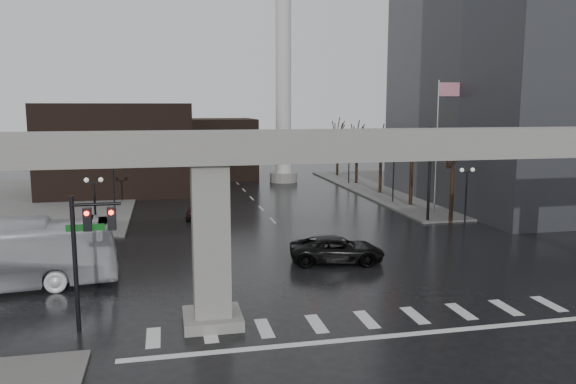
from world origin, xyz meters
name	(u,v)px	position (x,y,z in m)	size (l,w,h in m)	color
ground	(359,312)	(0.00, 0.00, 0.00)	(160.00, 160.00, 0.00)	black
sidewalk_ne	(464,187)	(26.00, 36.00, 0.07)	(28.00, 36.00, 0.15)	#64615F
elevated_guideway	(388,169)	(1.26, 0.00, 6.88)	(48.00, 2.60, 8.70)	gray
building_far_left	(119,148)	(-14.00, 42.00, 5.00)	(16.00, 14.00, 10.00)	black
building_far_mid	(217,148)	(-2.00, 52.00, 4.00)	(10.00, 10.00, 8.00)	black
smokestack	(283,77)	(6.00, 46.00, 13.35)	(3.60, 3.60, 30.00)	silver
signal_mast_arm	(387,154)	(8.99, 18.80, 5.83)	(12.12, 0.43, 8.00)	black
signal_left_pole	(87,240)	(-12.25, 0.50, 4.07)	(2.30, 0.30, 6.00)	black
flagpole_assembly	(440,131)	(15.29, 22.00, 7.53)	(2.06, 0.12, 12.00)	silver
lamp_right_0	(466,189)	(13.50, 14.00, 3.47)	(1.22, 0.32, 5.11)	black
lamp_right_1	(394,169)	(13.50, 28.00, 3.47)	(1.22, 0.32, 5.11)	black
lamp_right_2	(349,157)	(13.50, 42.00, 3.47)	(1.22, 0.32, 5.11)	black
lamp_left_0	(95,202)	(-13.50, 14.00, 3.47)	(1.22, 0.32, 5.11)	black
lamp_left_1	(113,176)	(-13.50, 28.00, 3.47)	(1.22, 0.32, 5.11)	black
lamp_left_2	(124,161)	(-13.50, 42.00, 3.47)	(1.22, 0.32, 5.11)	black
tree_right_0	(452,190)	(14.53, 18.02, 2.79)	(1.09, 1.58, 7.50)	black
tree_right_1	(411,177)	(14.53, 26.02, 2.85)	(1.09, 1.61, 7.67)	black
tree_right_2	(381,168)	(14.53, 34.02, 2.91)	(1.10, 1.63, 7.85)	black
tree_right_3	(357,160)	(14.53, 42.02, 2.98)	(1.11, 1.66, 8.02)	black
tree_right_4	(338,154)	(14.53, 50.02, 3.04)	(1.12, 1.69, 8.19)	black
pickup_truck	(337,250)	(1.51, 8.44, 0.82)	(2.73, 5.93, 1.65)	black
far_car	(197,210)	(-6.24, 24.79, 0.70)	(1.66, 4.11, 1.40)	black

